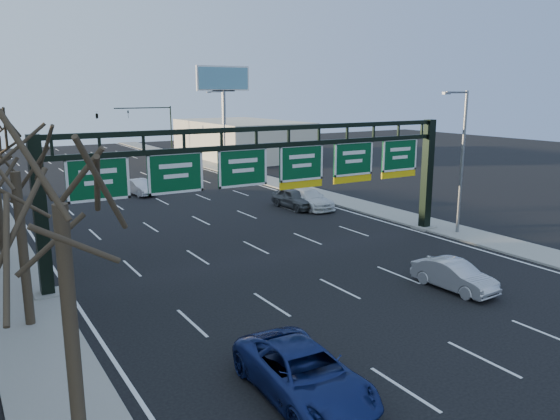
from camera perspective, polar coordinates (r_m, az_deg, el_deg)
ground at (r=24.28m, az=9.14°, el=-9.52°), size 160.00×160.00×0.00m
sidewalk_right at (r=47.03m, az=5.18°, el=1.35°), size 3.00×120.00×0.12m
lane_markings at (r=40.84m, az=-9.39°, el=-0.53°), size 21.60×120.00×0.01m
sign_gantry at (r=29.46m, az=-0.48°, el=3.85°), size 24.60×1.20×7.20m
building_right_distant at (r=75.78m, az=-4.06°, el=7.39°), size 12.00×20.00×5.00m
tree_near at (r=13.21m, az=-22.38°, el=4.96°), size 3.60×3.60×8.86m
tree_gantry at (r=22.14m, az=-26.21°, el=6.26°), size 3.60×3.60×8.48m
streetlight_near at (r=35.92m, az=18.40°, el=5.48°), size 2.15×0.22×9.00m
streetlight_far at (r=63.31m, az=-5.97°, el=8.73°), size 2.15×0.22×9.00m
billboard_right at (r=68.78m, az=-5.94°, el=12.33°), size 7.00×0.50×12.00m
traffic_signal_mast at (r=74.93m, az=-15.79°, el=9.20°), size 10.16×0.54×7.00m
car_blue_suv at (r=16.92m, az=2.51°, el=-16.69°), size 2.83×5.63×1.53m
car_silver_sedan at (r=26.50m, az=17.73°, el=-6.53°), size 1.62×4.15×1.35m
car_white_wagon at (r=42.63m, az=2.96°, el=1.19°), size 2.16×5.21×1.51m
car_grey_far at (r=42.61m, az=1.54°, el=1.22°), size 2.00×4.61×1.55m
car_silver_distant at (r=49.69m, az=-14.48°, el=2.33°), size 2.04×4.32×1.37m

